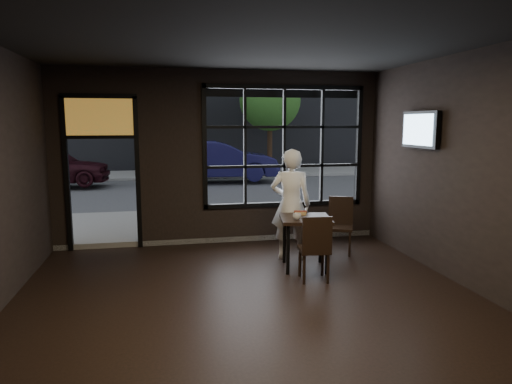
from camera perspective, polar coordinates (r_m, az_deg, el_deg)
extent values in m
cube|color=black|center=(5.45, 0.41, -15.78)|extent=(6.00, 7.00, 0.02)
cube|color=black|center=(5.06, 0.45, 19.66)|extent=(6.00, 7.00, 0.02)
cube|color=black|center=(6.33, 28.09, 1.79)|extent=(0.04, 7.00, 3.20)
cube|color=black|center=(8.66, 3.53, 5.68)|extent=(3.06, 0.12, 2.28)
cube|color=orange|center=(8.43, -18.95, 8.90)|extent=(1.20, 0.06, 0.70)
cube|color=#545456|center=(28.97, -9.26, 4.03)|extent=(60.00, 41.00, 0.04)
cube|color=#5B5956|center=(28.37, -9.56, 19.19)|extent=(28.00, 12.00, 15.00)
cube|color=black|center=(7.14, 6.14, -6.32)|extent=(0.87, 0.87, 0.81)
cube|color=black|center=(6.61, 7.25, -6.87)|extent=(0.46, 0.46, 0.97)
cube|color=black|center=(8.00, 10.47, -4.20)|extent=(0.55, 0.55, 0.97)
imported|color=white|center=(7.55, 4.38, -1.53)|extent=(0.76, 0.61, 1.83)
imported|color=silver|center=(6.85, 5.16, -3.07)|extent=(0.13, 0.13, 0.10)
cube|color=black|center=(7.65, 19.86, 7.34)|extent=(0.11, 0.98, 0.57)
imported|color=#161440|center=(17.23, -4.78, 3.92)|extent=(4.54, 1.75, 1.48)
imported|color=black|center=(17.27, -24.41, 2.99)|extent=(4.06, 1.78, 1.36)
cylinder|color=#332114|center=(19.76, -10.08, 5.22)|extent=(0.20, 0.20, 2.23)
sphere|color=#367025|center=(19.74, -10.23, 10.49)|extent=(2.43, 2.43, 2.43)
cylinder|color=#332114|center=(20.31, 1.73, 5.75)|extent=(0.22, 0.22, 2.45)
sphere|color=#37751C|center=(20.31, 1.76, 11.41)|extent=(2.68, 2.68, 2.68)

